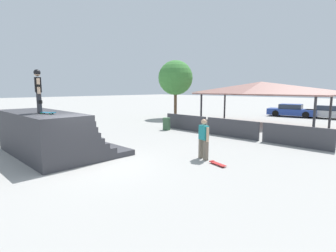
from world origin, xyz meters
name	(u,v)px	position (x,y,z in m)	size (l,w,h in m)	color
ground_plane	(90,166)	(0.00, 0.00, 0.00)	(160.00, 160.00, 0.00)	#A3A09B
quarter_pipe_ramp	(50,136)	(-2.85, -0.33, 0.83)	(5.53, 3.85, 1.87)	#38383D
skater_on_deck	(38,88)	(-2.31, -0.86, 2.88)	(0.75, 0.36, 1.75)	#2D2D33
skateboard_on_deck	(48,113)	(-1.81, -0.75, 1.93)	(0.80, 0.45, 0.09)	green
bystander_walking	(204,137)	(2.42, 3.76, 0.92)	(0.66, 0.35, 1.65)	#6B6051
skateboard_on_ground	(217,164)	(3.32, 3.45, 0.06)	(0.81, 0.39, 0.09)	red
barrier_fence	(232,128)	(0.59, 8.89, 0.53)	(10.73, 0.12, 1.05)	#3D3D42
pavilion_shelter	(261,88)	(-0.70, 15.15, 2.86)	(10.47, 4.28, 3.38)	#2D2D33
tree_beside_pavilion	(176,78)	(-8.49, 13.62, 3.84)	(3.25, 3.25, 5.48)	brown
trash_bin	(166,124)	(-4.00, 7.98, 0.42)	(0.52, 0.52, 0.85)	#385B3D
parked_car_blue	(291,111)	(-1.11, 22.99, 0.60)	(4.77, 2.57, 1.27)	navy
parked_car_silver	(329,112)	(2.08, 23.66, 0.60)	(4.23, 1.91, 1.27)	#A8AAAF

